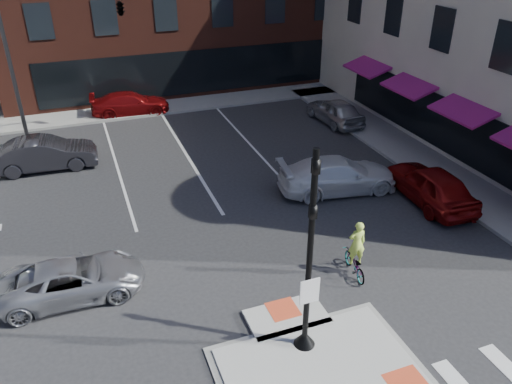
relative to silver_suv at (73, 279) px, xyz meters
name	(u,v)px	position (x,y,z in m)	size (l,w,h in m)	color
ground	(310,357)	(5.89, -5.00, -0.62)	(120.00, 120.00, 0.00)	#28282B
refuge_island	(315,362)	(5.89, -5.26, -0.57)	(5.40, 4.65, 0.13)	gray
sidewalk_e	(415,155)	(16.69, 5.00, -0.54)	(3.00, 24.00, 0.15)	gray
sidewalk_n	(203,101)	(8.89, 17.00, -0.54)	(26.00, 3.00, 0.15)	gray
signal_pole	(308,281)	(5.89, -4.60, 1.74)	(0.60, 0.60, 5.98)	black
mast_arm_signal	(91,21)	(2.42, 13.00, 5.59)	(6.10, 2.24, 8.00)	black
silver_suv	(73,279)	(0.00, 0.00, 0.00)	(2.05, 4.45, 1.24)	#ABADB3
red_sedan	(431,185)	(14.39, 1.00, 0.18)	(1.90, 4.71, 1.61)	maroon
white_pickup	(338,175)	(11.24, 3.26, 0.14)	(2.13, 5.24, 1.52)	white
bg_car_dark	(45,154)	(-0.75, 10.12, 0.16)	(1.65, 4.73, 1.56)	#29282E
bg_car_silver	(335,111)	(15.17, 10.70, 0.11)	(1.73, 4.30, 1.46)	silver
bg_car_red	(130,103)	(4.16, 16.50, 0.06)	(1.89, 4.66, 1.35)	maroon
cyclist	(355,257)	(8.89, -2.20, 0.07)	(0.77, 1.66, 2.06)	#3F3F44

